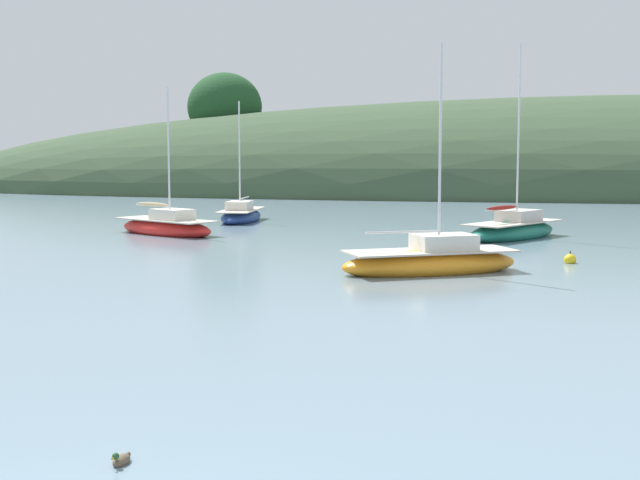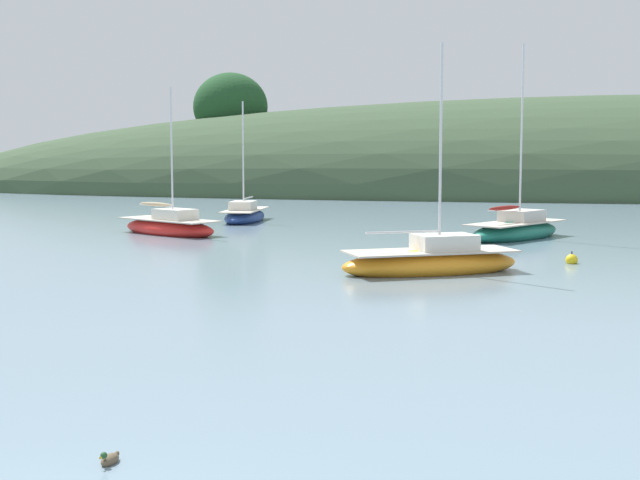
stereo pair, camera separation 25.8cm
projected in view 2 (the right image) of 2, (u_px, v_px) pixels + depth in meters
The scene contains 6 objects.
sailboat_grey_yawl at pixel (432, 261), 28.69m from camera, with size 6.49×4.56×7.76m.
sailboat_blue_center at pixel (169, 226), 41.91m from camera, with size 6.25×4.99×7.27m.
sailboat_orange_cutter at pixel (516, 230), 39.87m from camera, with size 5.41×6.44×9.12m.
sailboat_teal_outer at pixel (245, 215), 49.40m from camera, with size 2.08×5.79×7.01m.
mooring_buoy_outer at pixel (572, 260), 31.04m from camera, with size 0.44×0.44×0.54m.
duck_lone_left at pixel (110, 460), 11.20m from camera, with size 0.23×0.43×0.24m.
Camera 2 is at (4.21, -7.09, 4.04)m, focal length 48.53 mm.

